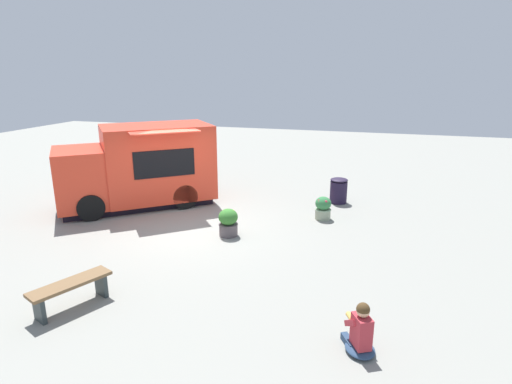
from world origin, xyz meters
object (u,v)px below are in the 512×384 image
(planter_flowering_far, at_px, (323,208))
(plaza_bench, at_px, (71,289))
(planter_flowering_near, at_px, (228,222))
(trash_bin, at_px, (339,190))
(food_truck, at_px, (140,168))
(person_customer, at_px, (360,333))

(planter_flowering_far, relative_size, plaza_bench, 0.45)
(planter_flowering_near, height_order, planter_flowering_far, planter_flowering_near)
(planter_flowering_far, xyz_separation_m, trash_bin, (1.71, -0.26, 0.08))
(food_truck, xyz_separation_m, planter_flowering_near, (-1.67, -3.51, -0.82))
(planter_flowering_near, distance_m, plaza_bench, 4.32)
(person_customer, relative_size, planter_flowering_far, 1.26)
(plaza_bench, xyz_separation_m, trash_bin, (7.73, -3.93, 0.04))
(person_customer, distance_m, planter_flowering_far, 5.96)
(person_customer, distance_m, planter_flowering_near, 5.21)
(food_truck, relative_size, planter_flowering_near, 6.74)
(food_truck, bearing_deg, trash_bin, -71.35)
(food_truck, xyz_separation_m, trash_bin, (2.00, -5.94, -0.78))
(planter_flowering_near, distance_m, trash_bin, 4.40)
(planter_flowering_near, height_order, trash_bin, trash_bin)
(planter_flowering_near, bearing_deg, planter_flowering_far, -47.88)
(planter_flowering_near, relative_size, trash_bin, 0.88)
(food_truck, height_order, plaza_bench, food_truck)
(food_truck, distance_m, planter_flowering_near, 3.98)
(planter_flowering_near, bearing_deg, person_customer, -137.39)
(planter_flowering_far, height_order, plaza_bench, planter_flowering_far)
(planter_flowering_far, xyz_separation_m, plaza_bench, (-6.02, 3.67, 0.04))
(plaza_bench, relative_size, trash_bin, 1.81)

